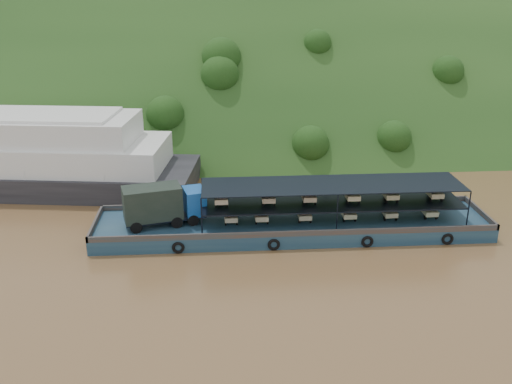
{
  "coord_description": "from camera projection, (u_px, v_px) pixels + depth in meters",
  "views": [
    {
      "loc": [
        -5.47,
        -45.48,
        21.86
      ],
      "look_at": [
        -2.0,
        3.0,
        3.2
      ],
      "focal_mm": 40.0,
      "sensor_mm": 36.0,
      "label": 1
    }
  ],
  "objects": [
    {
      "name": "hillside",
      "position": [
        254.0,
        132.0,
        84.07
      ],
      "size": [
        140.0,
        39.6,
        39.6
      ],
      "primitive_type": "cube",
      "rotation": [
        0.79,
        0.0,
        0.0
      ],
      "color": "#153312",
      "rests_on": "ground"
    },
    {
      "name": "passenger_ferry",
      "position": [
        5.0,
        155.0,
        61.39
      ],
      "size": [
        41.75,
        15.5,
        8.25
      ],
      "rotation": [
        0.0,
        0.0,
        -0.13
      ],
      "color": "black",
      "rests_on": "ground"
    },
    {
      "name": "cargo_barge",
      "position": [
        280.0,
        220.0,
        51.01
      ],
      "size": [
        35.0,
        7.18,
        4.79
      ],
      "color": "#142D47",
      "rests_on": "ground"
    },
    {
      "name": "ground",
      "position": [
        281.0,
        237.0,
        50.55
      ],
      "size": [
        160.0,
        160.0,
        0.0
      ],
      "primitive_type": "plane",
      "color": "brown",
      "rests_on": "ground"
    }
  ]
}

